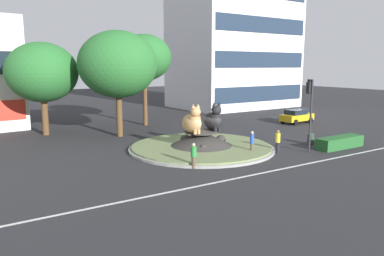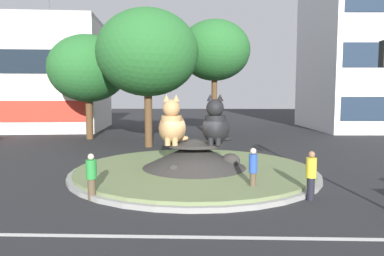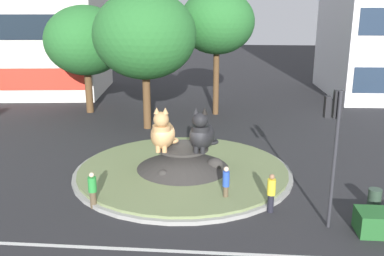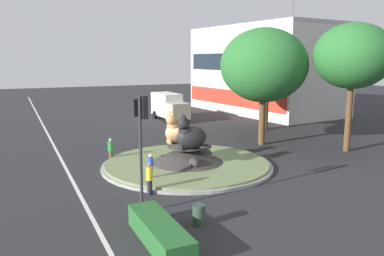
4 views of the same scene
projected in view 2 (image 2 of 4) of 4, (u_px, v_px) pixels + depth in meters
name	position (u px, v px, depth m)	size (l,w,h in m)	color
ground_plane	(194.00, 173.00, 16.43)	(160.00, 160.00, 0.00)	#28282B
lane_centreline	(187.00, 237.00, 9.04)	(112.00, 0.20, 0.01)	silver
roundabout_island	(194.00, 164.00, 16.39)	(11.31, 11.31, 1.43)	gray
cat_statue_calico	(172.00, 126.00, 15.98)	(1.46, 2.30, 2.24)	tan
cat_statue_black	(216.00, 126.00, 15.95)	(1.65, 2.30, 2.26)	black
shophouse_block	(6.00, 76.00, 37.18)	(21.30, 13.05, 15.70)	silver
broadleaf_tree_behind_island	(215.00, 51.00, 28.68)	(5.80, 5.80, 9.76)	brown
second_tree_near_tower	(148.00, 53.00, 24.30)	(7.05, 7.05, 9.56)	brown
third_tree_left	(88.00, 69.00, 28.92)	(6.46, 6.46, 8.59)	brown
pedestrian_yellow_shirt	(311.00, 174.00, 12.17)	(0.36, 0.36, 1.72)	black
pedestrian_blue_shirt	(253.00, 169.00, 12.95)	(0.31, 0.31, 1.71)	brown
pedestrian_green_shirt	(91.00, 176.00, 12.18)	(0.37, 0.37, 1.63)	brown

